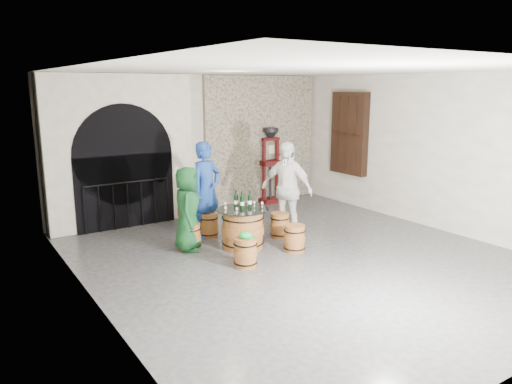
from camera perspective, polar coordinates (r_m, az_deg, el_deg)
ground at (r=8.60m, az=5.23°, el=-7.68°), size 8.00×8.00×0.00m
wall_back at (r=11.56m, az=-7.08°, el=5.62°), size 8.00×0.00×8.00m
wall_left at (r=6.63m, az=-18.92°, el=0.02°), size 0.00×8.00×8.00m
wall_right at (r=10.72m, az=20.28°, el=4.42°), size 0.00×8.00×8.00m
ceiling at (r=8.09m, az=5.69°, el=14.15°), size 8.00×8.00×0.00m
stone_facing_panel at (r=12.40m, az=0.56°, el=6.16°), size 3.20×0.12×3.18m
arched_opening at (r=10.61m, az=-15.69°, el=4.55°), size 3.10×0.60×3.19m
shuttered_window at (r=12.18m, az=10.90°, el=6.78°), size 0.23×1.10×2.00m
barrel_table at (r=8.97m, az=-1.56°, el=-4.32°), size 0.96×0.96×0.74m
barrel_stool_left at (r=8.97m, az=-7.74°, el=-5.24°), size 0.40×0.40×0.49m
barrel_stool_far at (r=9.68m, az=-5.61°, el=-3.87°), size 0.40×0.40×0.49m
barrel_stool_right at (r=9.63m, az=2.84°, el=-3.91°), size 0.40×0.40×0.49m
barrel_stool_near_right at (r=8.83m, az=4.56°, el=-5.47°), size 0.40×0.40×0.49m
barrel_stool_near_left at (r=8.09m, az=-1.26°, el=-7.12°), size 0.40×0.40×0.49m
green_cap at (r=8.00m, az=-1.24°, el=-5.13°), size 0.25×0.21×0.11m
person_green at (r=8.83m, az=-8.06°, el=-1.98°), size 0.80×0.90×1.54m
person_blue at (r=9.54m, az=-5.85°, el=0.24°), size 0.79×0.64×1.89m
person_white at (r=9.57m, az=3.60°, el=0.32°), size 0.87×1.20×1.89m
wine_bottle_left at (r=8.85m, az=-1.65°, el=-1.17°), size 0.08×0.08×0.32m
wine_bottle_center at (r=8.94m, az=-0.75°, el=-1.03°), size 0.08×0.08×0.32m
wine_bottle_right at (r=8.96m, az=-2.37°, el=-1.00°), size 0.08×0.08×0.32m
tasting_glass_a at (r=8.59m, az=-2.27°, el=-2.16°), size 0.05×0.05×0.10m
tasting_glass_b at (r=9.06m, az=-0.22°, el=-1.38°), size 0.05×0.05×0.10m
tasting_glass_c at (r=8.99m, az=-3.64°, el=-1.51°), size 0.05×0.05×0.10m
tasting_glass_d at (r=9.12m, az=-0.97°, el=-1.28°), size 0.05×0.05×0.10m
tasting_glass_e at (r=9.00m, az=0.72°, el=-1.47°), size 0.05×0.05×0.10m
tasting_glass_f at (r=8.67m, az=-3.61°, el=-2.04°), size 0.05×0.05×0.10m
side_barrel at (r=10.45m, az=-7.87°, el=-2.18°), size 0.51×0.51×0.68m
corking_press at (r=12.34m, az=1.74°, el=3.83°), size 0.78×0.43×1.91m
control_box at (r=12.50m, az=1.72°, el=5.06°), size 0.18×0.10×0.22m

